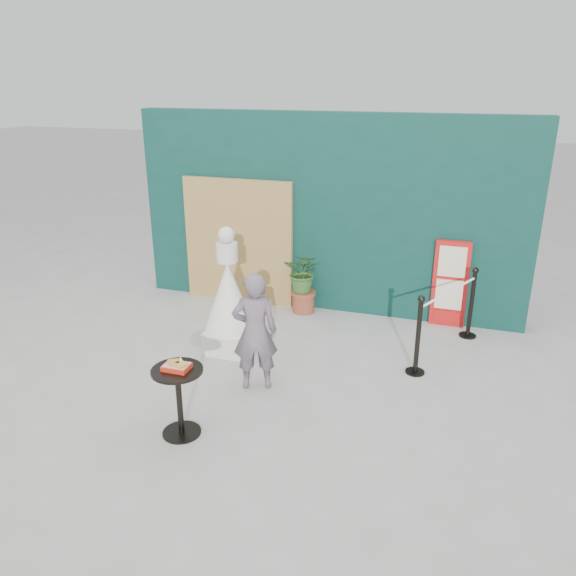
# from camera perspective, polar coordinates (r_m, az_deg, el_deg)

# --- Properties ---
(ground) EXTENTS (60.00, 60.00, 0.00)m
(ground) POSITION_cam_1_polar(r_m,az_deg,el_deg) (6.42, -3.38, -12.03)
(ground) COLOR #ADAAA5
(ground) RESTS_ON ground
(back_wall) EXTENTS (6.00, 0.30, 3.00)m
(back_wall) POSITION_cam_1_polar(r_m,az_deg,el_deg) (8.64, 4.03, 7.48)
(back_wall) COLOR #0B332C
(back_wall) RESTS_ON ground
(bamboo_fence) EXTENTS (1.80, 0.08, 2.00)m
(bamboo_fence) POSITION_cam_1_polar(r_m,az_deg,el_deg) (9.00, -5.08, 4.70)
(bamboo_fence) COLOR tan
(bamboo_fence) RESTS_ON ground
(woman) EXTENTS (0.61, 0.52, 1.43)m
(woman) POSITION_cam_1_polar(r_m,az_deg,el_deg) (6.49, -3.38, -4.46)
(woman) COLOR slate
(woman) RESTS_ON ground
(menu_board) EXTENTS (0.50, 0.07, 1.30)m
(menu_board) POSITION_cam_1_polar(r_m,az_deg,el_deg) (8.45, 16.13, 0.38)
(menu_board) COLOR red
(menu_board) RESTS_ON ground
(statue) EXTENTS (0.67, 0.67, 1.71)m
(statue) POSITION_cam_1_polar(r_m,az_deg,el_deg) (7.39, -6.02, -1.42)
(statue) COLOR silver
(statue) RESTS_ON ground
(cafe_table) EXTENTS (0.52, 0.52, 0.75)m
(cafe_table) POSITION_cam_1_polar(r_m,az_deg,el_deg) (5.85, -11.05, -10.26)
(cafe_table) COLOR black
(cafe_table) RESTS_ON ground
(food_basket) EXTENTS (0.26, 0.19, 0.11)m
(food_basket) POSITION_cam_1_polar(r_m,az_deg,el_deg) (5.71, -11.22, -7.76)
(food_basket) COLOR red
(food_basket) RESTS_ON cafe_table
(planter) EXTENTS (0.57, 0.50, 0.97)m
(planter) POSITION_cam_1_polar(r_m,az_deg,el_deg) (8.64, 1.60, 1.06)
(planter) COLOR brown
(planter) RESTS_ON ground
(stanchion_barrier) EXTENTS (0.84, 1.54, 1.03)m
(stanchion_barrier) POSITION_cam_1_polar(r_m,az_deg,el_deg) (7.63, 15.79, -3.08)
(stanchion_barrier) COLOR black
(stanchion_barrier) RESTS_ON ground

